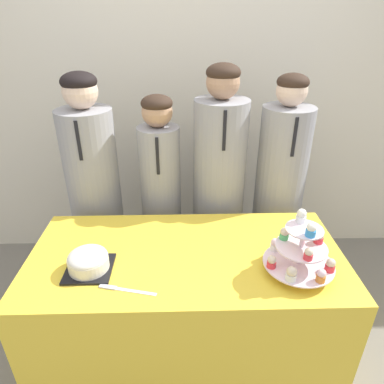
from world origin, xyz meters
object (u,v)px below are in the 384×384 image
object	(u,v)px
cake_knife	(118,289)
student_2	(218,198)
student_0	(96,202)
student_3	(277,201)
round_cake	(88,261)
student_1	(162,207)
cupcake_stand	(301,251)

from	to	relation	value
cake_knife	student_2	distance (m)	0.97
student_0	student_3	bearing A→B (deg)	-0.00
round_cake	student_2	distance (m)	0.96
student_0	student_1	size ratio (longest dim) A/B	1.09
round_cake	student_2	bearing A→B (deg)	47.52
round_cake	student_1	size ratio (longest dim) A/B	0.15
cupcake_stand	student_1	bearing A→B (deg)	130.85
student_1	round_cake	bearing A→B (deg)	-111.77
cupcake_stand	student_3	bearing A→B (deg)	81.99
round_cake	cupcake_stand	bearing A→B (deg)	-2.35
round_cake	cake_knife	distance (m)	0.20
cake_knife	round_cake	bearing A→B (deg)	152.39
round_cake	student_0	distance (m)	0.72
student_1	student_2	xyz separation A→B (m)	(0.36, 0.00, 0.06)
student_1	student_2	distance (m)	0.37
cupcake_stand	student_2	xyz separation A→B (m)	(-0.28, 0.74, -0.14)
cake_knife	student_1	world-z (taller)	student_1
student_3	cupcake_stand	bearing A→B (deg)	-98.01
round_cake	cake_knife	size ratio (longest dim) A/B	0.83
round_cake	cake_knife	bearing A→B (deg)	-40.85
cake_knife	student_3	world-z (taller)	student_3
cupcake_stand	student_0	xyz separation A→B (m)	(-1.06, 0.74, -0.16)
cupcake_stand	student_3	size ratio (longest dim) A/B	0.21
round_cake	student_3	distance (m)	1.25
cupcake_stand	student_2	size ratio (longest dim) A/B	0.20
student_0	student_2	size ratio (longest dim) A/B	0.97
round_cake	cake_knife	world-z (taller)	round_cake
student_0	student_1	xyz separation A→B (m)	(0.41, -0.00, -0.04)
cupcake_stand	round_cake	bearing A→B (deg)	177.65
student_3	cake_knife	bearing A→B (deg)	-136.66
round_cake	student_0	size ratio (longest dim) A/B	0.14
cake_knife	cupcake_stand	size ratio (longest dim) A/B	0.80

